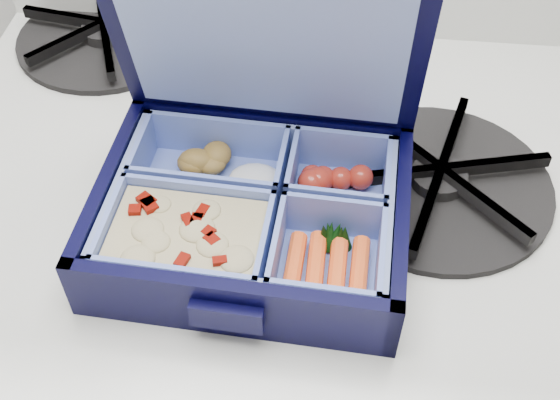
# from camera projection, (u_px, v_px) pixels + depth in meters

# --- Properties ---
(bento_box) EXTENTS (0.24, 0.19, 0.05)m
(bento_box) POSITION_uv_depth(u_px,v_px,m) (252.00, 214.00, 0.53)
(bento_box) COLOR black
(bento_box) RESTS_ON stove
(burner_grate) EXTENTS (0.23, 0.23, 0.03)m
(burner_grate) POSITION_uv_depth(u_px,v_px,m) (439.00, 175.00, 0.57)
(burner_grate) COLOR black
(burner_grate) RESTS_ON stove
(burner_grate_rear) EXTENTS (0.21, 0.21, 0.02)m
(burner_grate_rear) POSITION_uv_depth(u_px,v_px,m) (105.00, 31.00, 0.71)
(burner_grate_rear) COLOR black
(burner_grate_rear) RESTS_ON stove
(fork) EXTENTS (0.06, 0.18, 0.01)m
(fork) POSITION_uv_depth(u_px,v_px,m) (310.00, 118.00, 0.64)
(fork) COLOR silver
(fork) RESTS_ON stove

